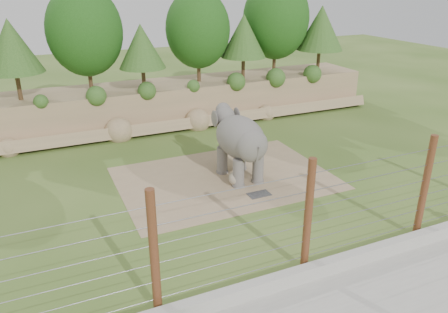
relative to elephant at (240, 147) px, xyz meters
name	(u,v)px	position (x,y,z in m)	size (l,w,h in m)	color
ground	(243,208)	(-1.19, -2.81, -1.60)	(90.00, 90.00, 0.00)	#3C5E1F
back_embankment	(164,62)	(-0.60, 9.87, 2.37)	(30.00, 5.52, 8.77)	#917B5A
dirt_patch	(225,178)	(-0.69, 0.19, -1.59)	(10.00, 7.00, 0.02)	#9B805F
drain_grate	(259,194)	(-0.01, -2.02, -1.56)	(1.00, 0.60, 0.03)	#262628
elephant	(240,147)	(0.00, 0.00, 0.00)	(1.69, 3.95, 3.19)	#5E5B55
stone_ball	(236,178)	(-0.53, -0.72, -1.23)	(0.69, 0.69, 0.69)	gray
retaining_wall	(313,271)	(-1.19, -7.81, -1.35)	(26.00, 0.35, 0.50)	beige
barrier_fence	(308,217)	(-1.19, -7.31, 0.40)	(20.26, 0.26, 4.00)	#4F2A16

